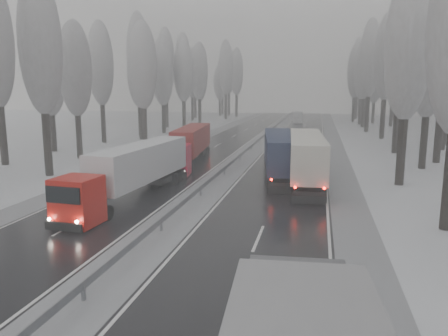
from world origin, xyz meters
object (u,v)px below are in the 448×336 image
at_px(truck_cream_box, 306,155).
at_px(truck_red_red, 190,143).
at_px(truck_blue_box, 279,151).
at_px(truck_red_white, 135,168).
at_px(box_truck_distant, 298,117).

xyz_separation_m(truck_cream_box, truck_red_red, (-11.82, 6.95, -0.19)).
bearing_deg(truck_blue_box, truck_red_white, -139.42).
bearing_deg(truck_cream_box, box_truck_distant, 89.56).
relative_size(truck_red_white, truck_red_red, 1.00).
distance_m(truck_blue_box, box_truck_distant, 61.14).
bearing_deg(truck_red_white, box_truck_distant, 87.81).
relative_size(truck_cream_box, truck_red_red, 1.09).
bearing_deg(truck_red_red, truck_cream_box, -36.88).
height_order(truck_blue_box, box_truck_distant, truck_blue_box).
bearing_deg(box_truck_distant, truck_cream_box, -89.94).
bearing_deg(truck_cream_box, truck_blue_box, 130.59).
relative_size(box_truck_distant, truck_red_red, 0.49).
relative_size(truck_cream_box, truck_red_white, 1.09).
height_order(truck_blue_box, truck_red_white, truck_blue_box).
bearing_deg(box_truck_distant, truck_blue_box, -92.04).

